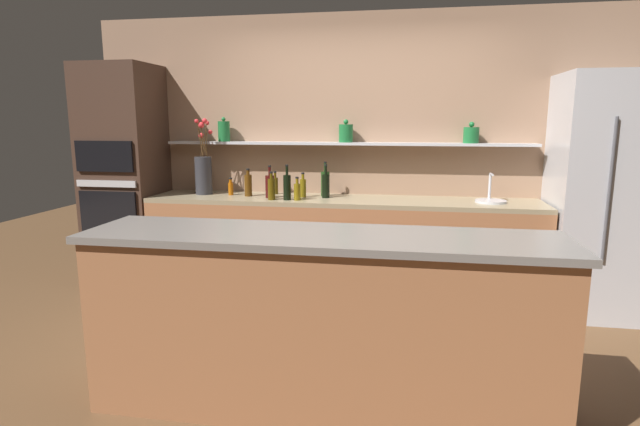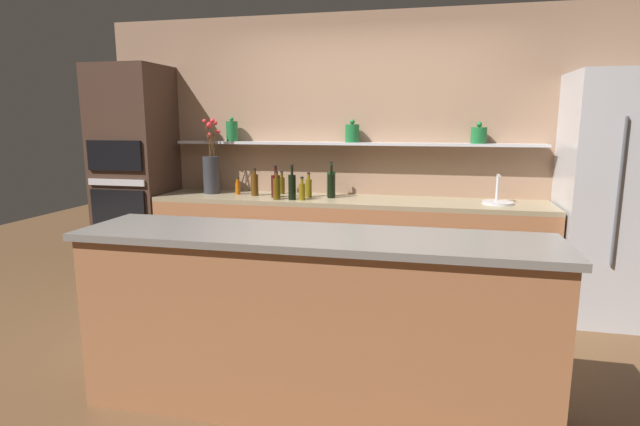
% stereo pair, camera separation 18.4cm
% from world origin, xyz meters
% --- Properties ---
extents(ground_plane, '(12.00, 12.00, 0.00)m').
position_xyz_m(ground_plane, '(0.00, 0.00, 0.00)').
color(ground_plane, brown).
extents(back_wall_unit, '(5.20, 0.28, 2.60)m').
position_xyz_m(back_wall_unit, '(-0.00, 1.60, 1.30)').
color(back_wall_unit, '#937056').
rests_on(back_wall_unit, ground_plane).
extents(back_counter_unit, '(3.55, 0.62, 0.92)m').
position_xyz_m(back_counter_unit, '(-0.14, 1.24, 0.46)').
color(back_counter_unit, '#99603D').
rests_on(back_counter_unit, ground_plane).
extents(island_counter, '(2.59, 0.61, 1.02)m').
position_xyz_m(island_counter, '(0.00, -0.65, 0.51)').
color(island_counter, '#99603D').
rests_on(island_counter, ground_plane).
extents(refrigerator, '(0.94, 0.73, 2.00)m').
position_xyz_m(refrigerator, '(2.13, 1.20, 1.00)').
color(refrigerator, '#B7B7BC').
rests_on(refrigerator, ground_plane).
extents(oven_tower, '(0.67, 0.64, 2.14)m').
position_xyz_m(oven_tower, '(-2.27, 1.24, 1.07)').
color(oven_tower, '#3D281E').
rests_on(oven_tower, ground_plane).
extents(flower_vase, '(0.17, 0.17, 0.72)m').
position_xyz_m(flower_vase, '(-1.48, 1.30, 1.13)').
color(flower_vase, '#2D2D33').
rests_on(flower_vase, back_counter_unit).
extents(sink_fixture, '(0.26, 0.26, 0.25)m').
position_xyz_m(sink_fixture, '(1.17, 1.25, 0.95)').
color(sink_fixture, '#B7B7BC').
rests_on(sink_fixture, back_counter_unit).
extents(bottle_spirit_0, '(0.07, 0.07, 0.26)m').
position_xyz_m(bottle_spirit_0, '(-1.02, 1.24, 1.03)').
color(bottle_spirit_0, '#4C2D0C').
rests_on(bottle_spirit_0, back_counter_unit).
extents(bottle_oil_1, '(0.06, 0.06, 0.22)m').
position_xyz_m(bottle_oil_1, '(-0.80, 1.42, 1.01)').
color(bottle_oil_1, '#47380A').
rests_on(bottle_oil_1, back_counter_unit).
extents(bottle_wine_2, '(0.08, 0.08, 0.30)m').
position_xyz_m(bottle_wine_2, '(-0.79, 1.18, 1.03)').
color(bottle_wine_2, '#380C0C').
rests_on(bottle_wine_2, back_counter_unit).
extents(bottle_wine_3, '(0.07, 0.07, 0.31)m').
position_xyz_m(bottle_wine_3, '(-0.28, 1.26, 1.03)').
color(bottle_wine_3, black).
rests_on(bottle_wine_3, back_counter_unit).
extents(bottle_wine_4, '(0.07, 0.07, 0.32)m').
position_xyz_m(bottle_wine_4, '(-0.60, 1.08, 1.04)').
color(bottle_wine_4, black).
rests_on(bottle_wine_4, back_counter_unit).
extents(bottle_sauce_5, '(0.05, 0.05, 0.16)m').
position_xyz_m(bottle_sauce_5, '(-1.20, 1.28, 0.99)').
color(bottle_sauce_5, '#9E4C0A').
rests_on(bottle_sauce_5, back_counter_unit).
extents(bottle_oil_6, '(0.07, 0.07, 0.25)m').
position_xyz_m(bottle_oil_6, '(-0.74, 1.06, 1.02)').
color(bottle_oil_6, '#47380A').
rests_on(bottle_oil_6, back_counter_unit).
extents(bottle_oil_7, '(0.06, 0.06, 0.23)m').
position_xyz_m(bottle_oil_7, '(-0.50, 1.27, 1.01)').
color(bottle_oil_7, brown).
rests_on(bottle_oil_7, back_counter_unit).
extents(bottle_wine_8, '(0.08, 0.08, 0.32)m').
position_xyz_m(bottle_wine_8, '(-0.30, 1.37, 1.04)').
color(bottle_wine_8, '#193814').
rests_on(bottle_wine_8, back_counter_unit).
extents(bottle_oil_9, '(0.06, 0.06, 0.21)m').
position_xyz_m(bottle_oil_9, '(-0.51, 1.08, 1.00)').
color(bottle_oil_9, brown).
rests_on(bottle_oil_9, back_counter_unit).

